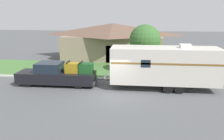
{
  "coord_description": "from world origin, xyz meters",
  "views": [
    {
      "loc": [
        1.61,
        -14.92,
        5.81
      ],
      "look_at": [
        -0.18,
        1.9,
        1.4
      ],
      "focal_mm": 35.0,
      "sensor_mm": 36.0,
      "label": 1
    }
  ],
  "objects": [
    {
      "name": "tree_in_yard",
      "position": [
        2.53,
        6.12,
        3.31
      ],
      "size": [
        2.99,
        2.99,
        4.82
      ],
      "color": "brown",
      "rests_on": "ground_plane"
    },
    {
      "name": "lawn_strip",
      "position": [
        0.0,
        7.4,
        0.01
      ],
      "size": [
        80.0,
        7.0,
        0.03
      ],
      "color": "#477538",
      "rests_on": "ground_plane"
    },
    {
      "name": "curb_strip",
      "position": [
        0.0,
        3.75,
        0.07
      ],
      "size": [
        80.0,
        0.3,
        0.14
      ],
      "color": "beige",
      "rests_on": "ground_plane"
    },
    {
      "name": "ground_plane",
      "position": [
        0.0,
        0.0,
        0.0
      ],
      "size": [
        120.0,
        120.0,
        0.0
      ],
      "primitive_type": "plane",
      "color": "#515456"
    },
    {
      "name": "pickup_truck",
      "position": [
        -4.73,
        1.9,
        0.88
      ],
      "size": [
        6.51,
        1.91,
        2.02
      ],
      "color": "black",
      "rests_on": "ground_plane"
    },
    {
      "name": "house_across_street",
      "position": [
        -1.34,
        13.82,
        2.36
      ],
      "size": [
        13.37,
        7.21,
        4.56
      ],
      "color": "gray",
      "rests_on": "ground_plane"
    },
    {
      "name": "travel_trailer",
      "position": [
        3.9,
        1.9,
        1.9
      ],
      "size": [
        9.39,
        2.42,
        3.57
      ],
      "color": "black",
      "rests_on": "ground_plane"
    }
  ]
}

